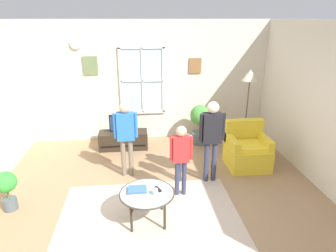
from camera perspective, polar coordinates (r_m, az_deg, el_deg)
name	(u,v)px	position (r m, az deg, el deg)	size (l,w,h in m)	color
ground_plane	(161,208)	(4.73, -1.40, -15.51)	(6.07, 6.33, 0.02)	#9E7A56
back_wall	(149,81)	(6.90, -3.70, 8.62)	(5.47, 0.17, 2.73)	beige
area_rug	(150,215)	(4.57, -3.58, -16.82)	(2.64, 1.82, 0.01)	#C6B29E
tv_stand	(123,140)	(6.63, -8.61, -2.69)	(1.06, 0.42, 0.39)	#2D2319
television	(123,123)	(6.49, -8.79, 0.57)	(0.57, 0.08, 0.40)	#4C4C4C
armchair	(247,150)	(5.95, 15.00, -4.57)	(0.76, 0.74, 0.87)	yellow
coffee_table	(147,194)	(4.24, -4.09, -13.06)	(0.78, 0.78, 0.46)	#99B2B7
book_stack	(137,190)	(4.25, -5.96, -12.19)	(0.26, 0.19, 0.04)	#B5A792
cup	(155,192)	(4.16, -2.47, -12.60)	(0.08, 0.08, 0.09)	white
remote_near_books	(158,189)	(4.27, -1.94, -12.09)	(0.04, 0.14, 0.02)	black
person_blue_shirt	(126,131)	(5.24, -8.18, -0.91)	(0.42, 0.19, 1.41)	#726656
person_red_shirt	(181,153)	(4.65, 2.52, -5.24)	(0.36, 0.16, 1.20)	#333851
person_pink_shirt	(183,148)	(5.08, 2.84, -4.33)	(0.31, 0.14, 1.03)	#333851
person_black_shirt	(212,133)	(5.05, 8.46, -1.29)	(0.44, 0.20, 1.47)	#333851
potted_plant_by_window	(200,121)	(6.75, 6.21, 0.91)	(0.46, 0.46, 0.91)	#4C565B
potted_plant_corner	(6,187)	(5.07, -28.80, -10.22)	(0.32, 0.32, 0.63)	#4C565B
floor_lamp	(249,84)	(6.22, 15.45, 7.86)	(0.32, 0.32, 1.79)	black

